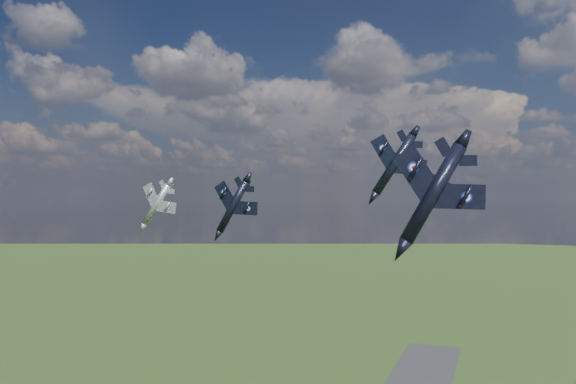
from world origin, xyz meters
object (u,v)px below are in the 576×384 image
at_px(jet_lead_navy, 233,206).
at_px(jet_right_navy, 433,194).
at_px(jet_left_silver, 157,204).
at_px(jet_high_navy, 394,164).

xyz_separation_m(jet_lead_navy, jet_right_navy, (33.08, -17.97, 1.80)).
height_order(jet_lead_navy, jet_left_silver, jet_left_silver).
xyz_separation_m(jet_high_navy, jet_left_silver, (-45.19, -5.04, -7.11)).
bearing_deg(jet_left_silver, jet_high_navy, 6.56).
bearing_deg(jet_lead_navy, jet_right_navy, -27.36).
bearing_deg(jet_lead_navy, jet_left_silver, 152.72).
bearing_deg(jet_high_navy, jet_right_navy, -81.20).
xyz_separation_m(jet_lead_navy, jet_left_silver, (-22.46, 12.16, 0.08)).
xyz_separation_m(jet_right_navy, jet_left_silver, (-55.54, 30.13, -1.73)).
relative_size(jet_high_navy, jet_left_silver, 1.26).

